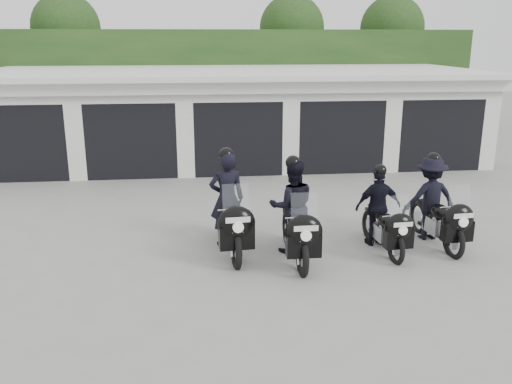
{
  "coord_description": "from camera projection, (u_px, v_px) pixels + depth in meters",
  "views": [
    {
      "loc": [
        -1.18,
        -10.2,
        3.98
      ],
      "look_at": [
        -0.08,
        0.01,
        1.05
      ],
      "focal_mm": 38.0,
      "sensor_mm": 36.0,
      "label": 1
    }
  ],
  "objects": [
    {
      "name": "police_bike_a",
      "position": [
        229.0,
        211.0,
        10.32
      ],
      "size": [
        0.81,
        2.33,
        2.03
      ],
      "rotation": [
        0.0,
        0.0,
        0.08
      ],
      "color": "black",
      "rests_on": "ground"
    },
    {
      "name": "police_bike_b",
      "position": [
        294.0,
        214.0,
        10.08
      ],
      "size": [
        0.88,
        2.24,
        1.95
      ],
      "rotation": [
        0.0,
        0.0,
        0.01
      ],
      "color": "black",
      "rests_on": "ground"
    },
    {
      "name": "background_vegetation",
      "position": [
        233.0,
        68.0,
        22.59
      ],
      "size": [
        20.0,
        3.9,
        5.8
      ],
      "color": "#1C3C15",
      "rests_on": "ground"
    },
    {
      "name": "ground",
      "position": [
        260.0,
        242.0,
        10.97
      ],
      "size": [
        80.0,
        80.0,
        0.0
      ],
      "primitive_type": "plane",
      "color": "gray",
      "rests_on": "ground"
    },
    {
      "name": "police_bike_d",
      "position": [
        434.0,
        204.0,
        10.82
      ],
      "size": [
        1.15,
        2.13,
        1.85
      ],
      "rotation": [
        0.0,
        0.0,
        0.08
      ],
      "color": "black",
      "rests_on": "ground"
    },
    {
      "name": "police_bike_c",
      "position": [
        381.0,
        213.0,
        10.49
      ],
      "size": [
        0.96,
        1.94,
        1.69
      ],
      "rotation": [
        0.0,
        0.0,
        0.07
      ],
      "color": "black",
      "rests_on": "ground"
    },
    {
      "name": "garage_block",
      "position": [
        233.0,
        116.0,
        18.28
      ],
      "size": [
        16.4,
        6.8,
        2.96
      ],
      "color": "white",
      "rests_on": "ground"
    }
  ]
}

